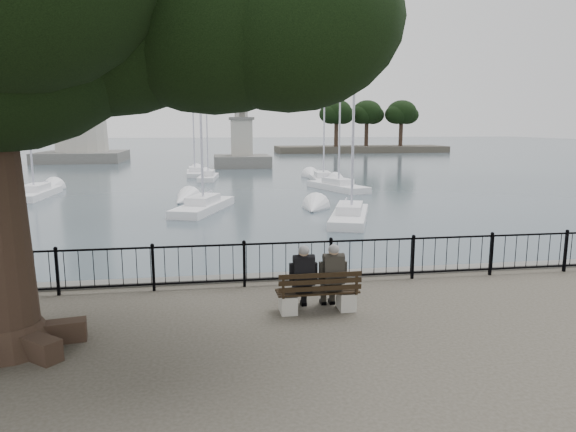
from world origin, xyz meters
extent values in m
cube|color=#595752|center=(0.00, 3.00, -0.50)|extent=(200.00, 0.40, 1.20)
plane|color=#323F48|center=(0.00, 103.00, -1.00)|extent=(260.00, 260.00, 0.00)
cube|color=black|center=(0.00, 2.50, 0.98)|extent=(22.00, 0.04, 0.04)
cube|color=black|center=(0.00, 2.50, 0.15)|extent=(22.00, 0.04, 0.04)
cube|color=#A4A196|center=(-0.27, 0.70, 0.18)|extent=(0.32, 0.41, 0.36)
cube|color=#A4A196|center=(0.89, 0.72, 0.18)|extent=(0.32, 0.41, 0.36)
cube|color=black|center=(0.31, 0.71, 0.40)|extent=(1.62, 0.47, 0.04)
cube|color=black|center=(0.31, 0.47, 0.67)|extent=(1.62, 0.06, 0.36)
cube|color=black|center=(0.02, 0.71, 0.51)|extent=(0.33, 0.27, 0.22)
cube|color=black|center=(0.02, 0.62, 0.85)|extent=(0.40, 0.22, 0.54)
sphere|color=tan|center=(0.02, 0.65, 1.23)|extent=(0.21, 0.21, 0.21)
ellipsoid|color=gray|center=(0.02, 0.63, 1.26)|extent=(0.22, 0.22, 0.18)
cube|color=black|center=(0.01, 0.97, 0.20)|extent=(0.29, 0.40, 0.40)
cube|color=black|center=(0.61, 0.72, 0.51)|extent=(0.33, 0.27, 0.22)
cube|color=black|center=(0.61, 0.62, 0.85)|extent=(0.40, 0.22, 0.54)
sphere|color=tan|center=(0.61, 0.66, 1.23)|extent=(0.21, 0.21, 0.21)
ellipsoid|color=gray|center=(0.61, 0.64, 1.26)|extent=(0.22, 0.22, 0.18)
cube|color=black|center=(0.60, 0.98, 0.20)|extent=(0.29, 0.40, 0.40)
cone|color=black|center=(-5.02, -0.19, 0.22)|extent=(1.52, 1.52, 0.45)
ellipsoid|color=black|center=(-3.32, 0.17, 5.56)|extent=(4.66, 4.66, 3.64)
ellipsoid|color=black|center=(-1.61, -0.10, 5.38)|extent=(4.12, 4.12, 3.22)
ellipsoid|color=black|center=(-0.45, -0.46, 5.20)|extent=(3.59, 3.59, 2.80)
cube|color=#595752|center=(-18.00, 62.00, -0.40)|extent=(10.46, 10.46, 1.40)
cone|color=#A4A196|center=(-18.00, 62.00, 12.56)|extent=(6.70, 6.70, 25.11)
cube|color=#595752|center=(2.00, 50.00, -0.40)|extent=(6.25, 6.25, 1.40)
cube|color=#A4A196|center=(2.00, 50.00, 2.18)|extent=(2.29, 2.70, 4.17)
cube|color=#595752|center=(2.00, 50.00, 4.42)|extent=(2.70, 3.12, 0.30)
cube|color=#A4A196|center=(2.00, 50.31, 5.30)|extent=(1.35, 2.29, 1.46)
cube|color=#A4A196|center=(2.00, 49.27, 6.02)|extent=(1.56, 1.04, 1.67)
sphere|color=#A4A196|center=(2.00, 48.85, 7.17)|extent=(1.77, 1.77, 1.77)
cube|color=white|center=(-2.09, 19.45, -0.90)|extent=(3.61, 6.14, 0.66)
cube|color=white|center=(-2.09, 19.45, -0.40)|extent=(1.98, 2.69, 0.49)
cylinder|color=silver|center=(-2.09, 19.12, 5.71)|extent=(0.13, 0.13, 12.63)
cube|color=white|center=(5.05, 15.37, -0.90)|extent=(3.42, 5.97, 0.64)
cube|color=white|center=(5.05, 15.37, -0.40)|extent=(1.88, 2.60, 0.48)
cylinder|color=silver|center=(5.05, 15.05, 4.79)|extent=(0.13, 0.13, 10.78)
cube|color=white|center=(7.52, 27.53, -0.90)|extent=(3.59, 6.19, 0.66)
cube|color=white|center=(7.52, 27.53, -0.40)|extent=(1.97, 2.70, 0.50)
cylinder|color=silver|center=(7.52, 27.20, 4.09)|extent=(0.13, 0.13, 9.38)
cube|color=white|center=(-12.98, 26.74, -0.90)|extent=(1.82, 5.92, 0.65)
cube|color=white|center=(-12.98, 26.74, -0.40)|extent=(1.27, 2.43, 0.49)
cylinder|color=silver|center=(-12.98, 26.42, 6.03)|extent=(0.13, 0.13, 13.25)
cube|color=white|center=(-1.82, 36.29, -0.90)|extent=(1.90, 5.10, 0.55)
cube|color=white|center=(-1.82, 36.29, -0.40)|extent=(1.22, 2.13, 0.42)
cylinder|color=silver|center=(-1.82, 36.01, 3.85)|extent=(0.11, 0.11, 8.90)
cube|color=white|center=(7.62, 32.98, -0.90)|extent=(2.12, 6.02, 0.66)
cube|color=white|center=(7.62, 32.98, -0.40)|extent=(1.40, 2.50, 0.49)
cylinder|color=silver|center=(7.62, 32.65, 4.68)|extent=(0.13, 0.13, 10.55)
cube|color=white|center=(-3.05, 40.22, -0.90)|extent=(1.70, 5.47, 0.60)
cube|color=white|center=(-3.05, 40.22, -0.40)|extent=(1.18, 2.25, 0.45)
cylinder|color=silver|center=(-3.05, 39.92, 5.49)|extent=(0.12, 0.12, 12.18)
cube|color=#3B362D|center=(25.00, 80.00, -0.50)|extent=(30.00, 8.00, 1.20)
cylinder|color=black|center=(20.00, 78.00, 2.00)|extent=(0.70, 0.70, 4.00)
ellipsoid|color=black|center=(20.00, 78.00, 6.00)|extent=(5.20, 5.20, 4.16)
cylinder|color=black|center=(26.00, 80.00, 2.00)|extent=(0.70, 0.70, 4.00)
ellipsoid|color=black|center=(26.00, 80.00, 6.00)|extent=(5.20, 5.20, 4.16)
cylinder|color=black|center=(32.00, 79.00, 2.00)|extent=(0.70, 0.70, 4.00)
ellipsoid|color=black|center=(32.00, 79.00, 6.00)|extent=(5.20, 5.20, 4.16)
camera|label=1|loc=(-1.73, -8.72, 3.60)|focal=32.00mm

